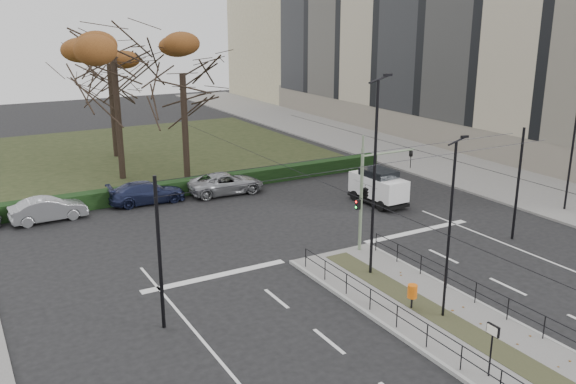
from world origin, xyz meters
The scene contains 21 objects.
ground centered at (0.00, 0.00, 0.00)m, with size 140.00×140.00×0.00m, color black.
median_island centered at (0.00, -2.50, 0.07)m, with size 4.40×15.00×0.14m, color slate.
sidewalk_east centered at (18.00, 22.00, 0.07)m, with size 8.00×90.00×0.14m, color slate.
park centered at (-6.00, 32.00, 0.05)m, with size 38.00×26.00×0.10m, color black.
hedge centered at (-6.00, 18.60, 0.50)m, with size 38.00×1.00×1.00m, color black.
apartment_block centered at (27.97, 23.97, 10.39)m, with size 13.09×52.10×21.64m.
median_railing centered at (0.00, -2.60, 0.98)m, with size 4.14×13.24×0.92m.
catenary centered at (0.00, 1.62, 3.42)m, with size 20.00×34.00×6.00m.
traffic_light centered at (1.71, 4.50, 3.17)m, with size 3.54×1.99×5.21m.
litter_bin centered at (-0.52, -1.68, 0.86)m, with size 0.40×0.40×1.01m.
info_panel centered at (-1.50, -6.61, 1.59)m, with size 0.11×0.48×1.85m.
streetlamp_median_near centered at (0.13, -2.79, 3.77)m, with size 0.60×0.12×7.14m.
streetlamp_median_far centered at (0.18, 1.94, 4.70)m, with size 0.75×0.15×8.96m.
streetlamp_sidewalk centered at (16.17, 3.72, 4.75)m, with size 0.76×0.15×9.06m.
parked_car_second centered at (-11.31, 17.34, 0.70)m, with size 1.48×4.23×1.40m, color #94959B.
parked_car_third centered at (-5.33, 17.91, 0.69)m, with size 1.95×4.79×1.39m, color #1D2343.
parked_car_fourth centered at (-0.11, 17.41, 0.70)m, with size 2.33×5.06×1.41m, color #94959B.
white_van centered at (7.24, 10.54, 1.16)m, with size 2.00×4.09×2.21m.
rust_tree centered at (-5.14, 24.36, 8.91)m, with size 9.75×9.75×11.59m.
bare_tree_center centered at (-3.67, 31.76, 7.14)m, with size 6.66×6.66×10.09m.
bare_tree_near centered at (-1.30, 21.45, 7.08)m, with size 6.50×6.50×10.01m.
Camera 1 is at (-15.83, -18.48, 11.51)m, focal length 38.00 mm.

